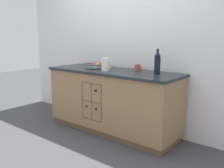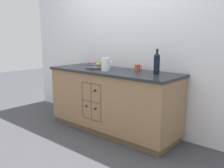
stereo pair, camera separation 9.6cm
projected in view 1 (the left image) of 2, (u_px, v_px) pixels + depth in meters
name	position (u px, v px, depth m)	size (l,w,h in m)	color
ground_plane	(112.00, 131.00, 3.63)	(14.00, 14.00, 0.00)	#424247
back_wall	(128.00, 41.00, 3.68)	(4.40, 0.06, 2.55)	white
kitchen_island	(112.00, 101.00, 3.54)	(1.97, 0.67, 0.89)	brown
fruit_bowl	(95.00, 65.00, 3.67)	(0.29, 0.29, 0.08)	#4C5666
white_pitcher	(106.00, 64.00, 3.37)	(0.18, 0.12, 0.18)	white
ceramic_mug	(138.00, 67.00, 3.41)	(0.11, 0.08, 0.09)	#B7473D
standing_wine_bottle	(157.00, 63.00, 3.08)	(0.08, 0.08, 0.31)	black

